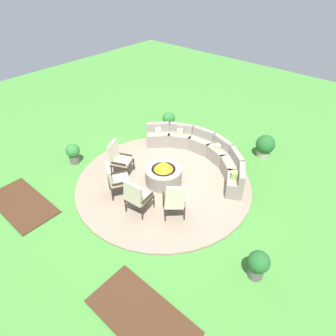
# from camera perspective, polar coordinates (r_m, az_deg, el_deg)

# --- Properties ---
(ground_plane) EXTENTS (24.00, 24.00, 0.00)m
(ground_plane) POSITION_cam_1_polar(r_m,az_deg,el_deg) (8.75, -0.86, -2.94)
(ground_plane) COLOR #478C38
(patio_circle) EXTENTS (5.17, 5.17, 0.06)m
(patio_circle) POSITION_cam_1_polar(r_m,az_deg,el_deg) (8.73, -0.86, -2.79)
(patio_circle) COLOR gray
(patio_circle) RESTS_ON ground_plane
(mulch_bed_left) EXTENTS (2.16, 1.09, 0.04)m
(mulch_bed_left) POSITION_cam_1_polar(r_m,az_deg,el_deg) (9.00, -26.63, -6.30)
(mulch_bed_left) COLOR #472B19
(mulch_bed_left) RESTS_ON ground_plane
(mulch_bed_right) EXTENTS (2.16, 1.09, 0.04)m
(mulch_bed_right) POSITION_cam_1_polar(r_m,az_deg,el_deg) (6.27, -5.12, -26.90)
(mulch_bed_right) COLOR #472B19
(mulch_bed_right) RESTS_ON ground_plane
(fire_pit) EXTENTS (1.08, 1.08, 0.75)m
(fire_pit) POSITION_cam_1_polar(r_m,az_deg,el_deg) (8.53, -0.88, -1.12)
(fire_pit) COLOR gray
(fire_pit) RESTS_ON patio_circle
(curved_stone_bench) EXTENTS (4.11, 1.74, 0.78)m
(curved_stone_bench) POSITION_cam_1_polar(r_m,az_deg,el_deg) (9.49, 6.68, 3.21)
(curved_stone_bench) COLOR gray
(curved_stone_bench) RESTS_ON patio_circle
(lounge_chair_front_left) EXTENTS (0.74, 0.72, 1.08)m
(lounge_chair_front_left) POSITION_cam_1_polar(r_m,az_deg,el_deg) (8.83, -9.54, 1.94)
(lounge_chair_front_left) COLOR #2D2319
(lounge_chair_front_left) RESTS_ON patio_circle
(lounge_chair_front_right) EXTENTS (0.75, 0.79, 1.02)m
(lounge_chair_front_right) POSITION_cam_1_polar(r_m,az_deg,el_deg) (8.10, -10.12, -2.08)
(lounge_chair_front_right) COLOR #2D2319
(lounge_chair_front_right) RESTS_ON patio_circle
(lounge_chair_back_left) EXTENTS (0.65, 0.65, 1.08)m
(lounge_chair_back_left) POSITION_cam_1_polar(r_m,az_deg,el_deg) (7.46, -6.09, -5.45)
(lounge_chair_back_left) COLOR #2D2319
(lounge_chair_back_left) RESTS_ON patio_circle
(lounge_chair_back_right) EXTENTS (0.78, 0.81, 1.09)m
(lounge_chair_back_right) POSITION_cam_1_polar(r_m,az_deg,el_deg) (7.32, 1.22, -6.20)
(lounge_chair_back_right) COLOR #2D2319
(lounge_chair_back_right) RESTS_ON patio_circle
(potted_plant_0) EXTENTS (0.47, 0.47, 0.75)m
(potted_plant_0) POSITION_cam_1_polar(r_m,az_deg,el_deg) (11.14, 0.14, 9.11)
(potted_plant_0) COLOR #A89E8E
(potted_plant_0) RESTS_ON ground_plane
(potted_plant_1) EXTENTS (0.44, 0.44, 0.68)m
(potted_plant_1) POSITION_cam_1_polar(r_m,az_deg,el_deg) (9.84, -18.04, 2.88)
(potted_plant_1) COLOR #605B56
(potted_plant_1) RESTS_ON ground_plane
(potted_plant_2) EXTENTS (0.62, 0.62, 0.77)m
(potted_plant_2) POSITION_cam_1_polar(r_m,az_deg,el_deg) (10.17, 18.46, 4.19)
(potted_plant_2) COLOR #A89E8E
(potted_plant_2) RESTS_ON ground_plane
(potted_plant_3) EXTENTS (0.46, 0.46, 0.73)m
(potted_plant_3) POSITION_cam_1_polar(r_m,az_deg,el_deg) (6.62, 17.21, -17.48)
(potted_plant_3) COLOR #605B56
(potted_plant_3) RESTS_ON ground_plane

